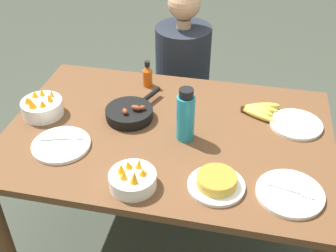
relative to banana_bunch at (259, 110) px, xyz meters
The scene contains 13 objects.
ground_plane 0.89m from the banana_bunch, 149.74° to the right, with size 14.00×14.00×0.00m, color #383D33.
dining_table 0.47m from the banana_bunch, 149.74° to the right, with size 1.46×0.99×0.75m.
banana_bunch is the anchor object (origin of this frame).
skillet 0.61m from the banana_bunch, 164.68° to the right, with size 0.22×0.34×0.08m.
frittata_plate_center 0.55m from the banana_bunch, 104.36° to the right, with size 0.22×0.22×0.06m.
empty_plate_near_front 0.54m from the banana_bunch, 75.09° to the right, with size 0.25×0.25×0.02m.
empty_plate_far_left 0.18m from the banana_bunch, 20.14° to the right, with size 0.24×0.24×0.02m.
empty_plate_far_right 0.92m from the banana_bunch, 152.26° to the right, with size 0.25×0.25×0.02m.
fruit_bowl_mango 1.02m from the banana_bunch, 167.42° to the right, with size 0.19×0.19×0.13m.
fruit_bowl_citrus 0.75m from the banana_bunch, 127.08° to the right, with size 0.18×0.18×0.11m.
water_bottle 0.41m from the banana_bunch, 140.46° to the right, with size 0.08×0.08×0.25m.
hot_sauce_bottle 0.60m from the banana_bunch, 166.28° to the left, with size 0.05×0.05×0.14m.
person_figure 0.78m from the banana_bunch, 130.54° to the left, with size 0.36×0.36×1.15m.
Camera 1 is at (0.32, -1.47, 1.90)m, focal length 45.00 mm.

